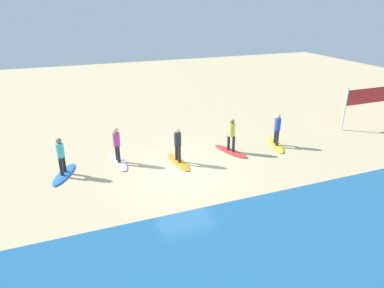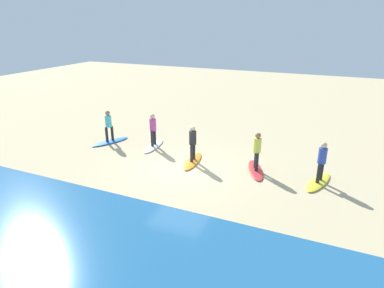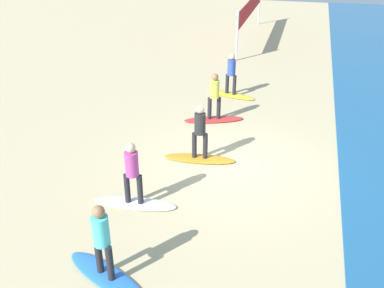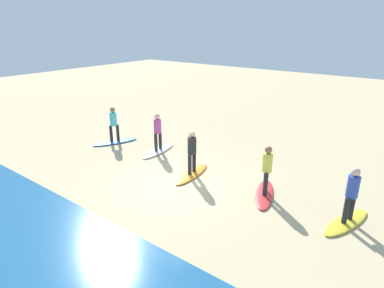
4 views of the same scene
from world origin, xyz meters
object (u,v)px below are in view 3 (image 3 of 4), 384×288
(surfer_yellow, at_px, (231,71))
(surfer_blue, at_px, (101,237))
(surfer_red, at_px, (215,93))
(surfboard_red, at_px, (214,119))
(surfer_orange, at_px, (200,128))
(surfboard_yellow, at_px, (230,95))
(surfboard_white, at_px, (135,204))
(surfboard_orange, at_px, (200,159))
(volleyball_net, at_px, (250,9))
(surfboard_blue, at_px, (106,276))
(surfer_white, at_px, (132,169))

(surfer_yellow, xyz_separation_m, surfer_blue, (10.43, -0.48, 0.00))
(surfer_yellow, relative_size, surfer_red, 1.00)
(surfboard_red, height_order, surfer_orange, surfer_orange)
(surfer_yellow, distance_m, surfer_orange, 5.41)
(surfboard_yellow, height_order, surfer_red, surfer_red)
(surfboard_white, xyz_separation_m, surfer_blue, (2.41, 0.39, 0.99))
(surfer_red, xyz_separation_m, surfboard_white, (5.45, -0.77, -0.99))
(surfboard_yellow, xyz_separation_m, surfer_orange, (5.41, 0.11, 0.99))
(surfboard_yellow, xyz_separation_m, surfer_red, (2.56, -0.10, 0.99))
(surfboard_orange, xyz_separation_m, volleyball_net, (-14.87, -0.80, 1.74))
(surfboard_orange, xyz_separation_m, surfer_orange, (0.00, 0.00, 0.99))
(surfboard_red, distance_m, volleyball_net, 12.16)
(surfer_orange, distance_m, surfboard_blue, 5.15)
(surfboard_red, height_order, surfer_red, surfer_red)
(surfer_white, bearing_deg, volleyball_net, 179.40)
(surfer_yellow, xyz_separation_m, surfboard_orange, (5.41, 0.11, -0.99))
(surfboard_blue, bearing_deg, surfboard_orange, 107.01)
(surfer_white, bearing_deg, surfer_orange, 159.23)
(surfer_white, bearing_deg, surfboard_white, 0.00)
(surfboard_orange, xyz_separation_m, surfer_blue, (5.02, -0.60, 0.99))
(surfer_orange, relative_size, volleyball_net, 0.18)
(surfboard_white, bearing_deg, surfboard_orange, 62.71)
(surfboard_red, height_order, surfer_white, surfer_white)
(volleyball_net, bearing_deg, surfboard_white, -0.60)
(surfer_blue, bearing_deg, surfer_yellow, 177.35)
(surfboard_white, xyz_separation_m, surfboard_blue, (2.41, 0.39, 0.00))
(surfer_yellow, bearing_deg, surfer_white, -6.23)
(surfboard_blue, relative_size, surfer_blue, 1.28)
(surfer_orange, bearing_deg, surfer_white, -20.77)
(surfboard_red, bearing_deg, surfer_yellow, 66.24)
(surfboard_white, bearing_deg, surfer_white, -0.00)
(surfer_yellow, bearing_deg, surfboard_blue, -2.65)
(surfboard_white, height_order, surfer_white, surfer_white)
(surfboard_red, distance_m, surfer_blue, 7.94)
(surfer_yellow, relative_size, surfboard_orange, 0.78)
(surfer_red, distance_m, surfer_blue, 7.88)
(surfboard_orange, height_order, surfer_blue, surfer_blue)
(surfer_red, distance_m, surfer_orange, 2.86)
(surfboard_red, distance_m, surfboard_white, 5.51)
(surfer_yellow, xyz_separation_m, surfer_red, (2.56, -0.10, 0.00))
(surfboard_orange, relative_size, volleyball_net, 0.23)
(surfer_red, xyz_separation_m, surfboard_orange, (2.85, 0.22, -0.99))
(surfer_yellow, height_order, surfer_blue, same)
(surfer_white, distance_m, surfboard_blue, 2.64)
(surfer_blue, bearing_deg, surfboard_orange, 173.23)
(surfboard_yellow, height_order, surfboard_red, same)
(volleyball_net, bearing_deg, surfer_orange, 3.10)
(surfboard_orange, bearing_deg, surfer_orange, -6.56)
(surfboard_orange, xyz_separation_m, surfboard_blue, (5.02, -0.60, 0.00))
(surfer_white, bearing_deg, surfboard_blue, 9.24)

